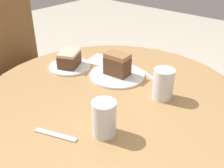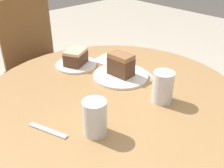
{
  "view_description": "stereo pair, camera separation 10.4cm",
  "coord_description": "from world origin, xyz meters",
  "px_view_note": "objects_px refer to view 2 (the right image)",
  "views": [
    {
      "loc": [
        -0.69,
        -0.59,
        1.27
      ],
      "look_at": [
        0.0,
        0.0,
        0.76
      ],
      "focal_mm": 42.0,
      "sensor_mm": 36.0,
      "label": 1
    },
    {
      "loc": [
        -0.62,
        -0.67,
        1.27
      ],
      "look_at": [
        0.0,
        0.0,
        0.76
      ],
      "focal_mm": 42.0,
      "sensor_mm": 36.0,
      "label": 2
    }
  ],
  "objects_px": {
    "cake_slice_near": "(121,65)",
    "glass_water": "(163,89)",
    "chair": "(41,65)",
    "glass_lemonade": "(95,119)",
    "cake_slice_far": "(76,57)",
    "plate_near": "(121,76)",
    "plate_far": "(76,65)"
  },
  "relations": [
    {
      "from": "cake_slice_near",
      "to": "cake_slice_far",
      "type": "distance_m",
      "value": 0.24
    },
    {
      "from": "plate_near",
      "to": "glass_lemonade",
      "type": "xyz_separation_m",
      "value": [
        -0.33,
        -0.22,
        0.05
      ]
    },
    {
      "from": "plate_far",
      "to": "glass_water",
      "type": "bearing_deg",
      "value": -83.59
    },
    {
      "from": "cake_slice_near",
      "to": "glass_water",
      "type": "relative_size",
      "value": 0.93
    },
    {
      "from": "plate_near",
      "to": "glass_water",
      "type": "distance_m",
      "value": 0.25
    },
    {
      "from": "chair",
      "to": "plate_near",
      "type": "bearing_deg",
      "value": -97.19
    },
    {
      "from": "cake_slice_far",
      "to": "glass_water",
      "type": "xyz_separation_m",
      "value": [
        0.05,
        -0.48,
        0.01
      ]
    },
    {
      "from": "plate_far",
      "to": "plate_near",
      "type": "bearing_deg",
      "value": -71.3
    },
    {
      "from": "plate_far",
      "to": "glass_lemonade",
      "type": "bearing_deg",
      "value": -119.22
    },
    {
      "from": "chair",
      "to": "cake_slice_near",
      "type": "relative_size",
      "value": 8.33
    },
    {
      "from": "plate_near",
      "to": "cake_slice_far",
      "type": "relative_size",
      "value": 1.85
    },
    {
      "from": "chair",
      "to": "glass_lemonade",
      "type": "relative_size",
      "value": 7.86
    },
    {
      "from": "chair",
      "to": "cake_slice_far",
      "type": "distance_m",
      "value": 0.63
    },
    {
      "from": "plate_far",
      "to": "cake_slice_far",
      "type": "xyz_separation_m",
      "value": [
        0.0,
        0.0,
        0.04
      ]
    },
    {
      "from": "chair",
      "to": "plate_far",
      "type": "height_order",
      "value": "chair"
    },
    {
      "from": "chair",
      "to": "plate_far",
      "type": "distance_m",
      "value": 0.62
    },
    {
      "from": "chair",
      "to": "glass_water",
      "type": "xyz_separation_m",
      "value": [
        -0.04,
        -1.04,
        0.28
      ]
    },
    {
      "from": "cake_slice_near",
      "to": "glass_water",
      "type": "bearing_deg",
      "value": -95.59
    },
    {
      "from": "glass_lemonade",
      "to": "glass_water",
      "type": "bearing_deg",
      "value": -4.97
    },
    {
      "from": "plate_far",
      "to": "glass_water",
      "type": "height_order",
      "value": "glass_water"
    },
    {
      "from": "plate_far",
      "to": "cake_slice_near",
      "type": "xyz_separation_m",
      "value": [
        0.08,
        -0.23,
        0.05
      ]
    },
    {
      "from": "cake_slice_far",
      "to": "glass_water",
      "type": "distance_m",
      "value": 0.48
    },
    {
      "from": "chair",
      "to": "cake_slice_near",
      "type": "bearing_deg",
      "value": -97.19
    },
    {
      "from": "plate_near",
      "to": "glass_lemonade",
      "type": "distance_m",
      "value": 0.4
    },
    {
      "from": "glass_lemonade",
      "to": "cake_slice_near",
      "type": "bearing_deg",
      "value": 33.77
    },
    {
      "from": "glass_lemonade",
      "to": "chair",
      "type": "bearing_deg",
      "value": 71.15
    },
    {
      "from": "glass_water",
      "to": "plate_near",
      "type": "bearing_deg",
      "value": 84.41
    },
    {
      "from": "chair",
      "to": "plate_far",
      "type": "bearing_deg",
      "value": -105.52
    },
    {
      "from": "plate_far",
      "to": "glass_lemonade",
      "type": "distance_m",
      "value": 0.52
    },
    {
      "from": "plate_far",
      "to": "glass_water",
      "type": "distance_m",
      "value": 0.49
    },
    {
      "from": "chair",
      "to": "glass_water",
      "type": "distance_m",
      "value": 1.08
    },
    {
      "from": "chair",
      "to": "cake_slice_near",
      "type": "height_order",
      "value": "chair"
    }
  ]
}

